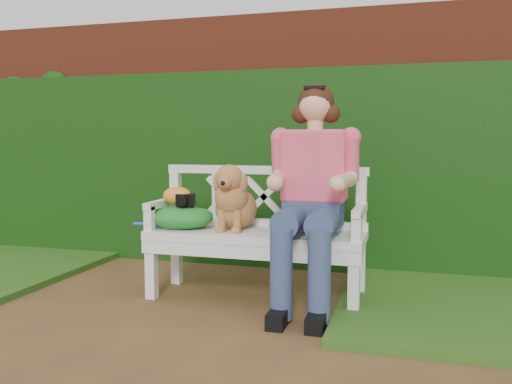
# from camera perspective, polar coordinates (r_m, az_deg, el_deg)

# --- Properties ---
(ground) EXTENTS (60.00, 60.00, 0.00)m
(ground) POSITION_cam_1_polar(r_m,az_deg,el_deg) (3.44, -11.74, -13.39)
(ground) COLOR #523A22
(brick_wall) EXTENTS (10.00, 0.30, 2.20)m
(brick_wall) POSITION_cam_1_polar(r_m,az_deg,el_deg) (5.02, -1.78, 5.42)
(brick_wall) COLOR maroon
(brick_wall) RESTS_ON ground
(ivy_hedge) EXTENTS (10.00, 0.18, 1.70)m
(ivy_hedge) POSITION_cam_1_polar(r_m,az_deg,el_deg) (4.81, -2.58, 2.44)
(ivy_hedge) COLOR #18390E
(ivy_hedge) RESTS_ON ground
(garden_bench) EXTENTS (1.59, 0.63, 0.48)m
(garden_bench) POSITION_cam_1_polar(r_m,az_deg,el_deg) (3.82, 0.00, -7.64)
(garden_bench) COLOR white
(garden_bench) RESTS_ON ground
(seated_woman) EXTENTS (0.93, 1.03, 1.50)m
(seated_woman) POSITION_cam_1_polar(r_m,az_deg,el_deg) (3.63, 6.04, -0.20)
(seated_woman) COLOR #F55B5C
(seated_woman) RESTS_ON ground
(dog) EXTENTS (0.44, 0.50, 0.47)m
(dog) POSITION_cam_1_polar(r_m,az_deg,el_deg) (3.79, -2.27, -0.46)
(dog) COLOR #A3633D
(dog) RESTS_ON garden_bench
(tennis_racket) EXTENTS (0.54, 0.25, 0.03)m
(tennis_racket) POSITION_cam_1_polar(r_m,az_deg,el_deg) (3.95, -8.38, -3.51)
(tennis_racket) COLOR white
(tennis_racket) RESTS_ON garden_bench
(green_bag) EXTENTS (0.58, 0.52, 0.16)m
(green_bag) POSITION_cam_1_polar(r_m,az_deg,el_deg) (3.91, -7.96, -2.59)
(green_bag) COLOR #23782F
(green_bag) RESTS_ON garden_bench
(camera_item) EXTENTS (0.15, 0.12, 0.09)m
(camera_item) POSITION_cam_1_polar(r_m,az_deg,el_deg) (3.88, -7.42, -0.81)
(camera_item) COLOR black
(camera_item) RESTS_ON green_bag
(baseball_glove) EXTENTS (0.25, 0.21, 0.13)m
(baseball_glove) POSITION_cam_1_polar(r_m,az_deg,el_deg) (3.94, -8.29, -0.39)
(baseball_glove) COLOR orange
(baseball_glove) RESTS_ON green_bag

